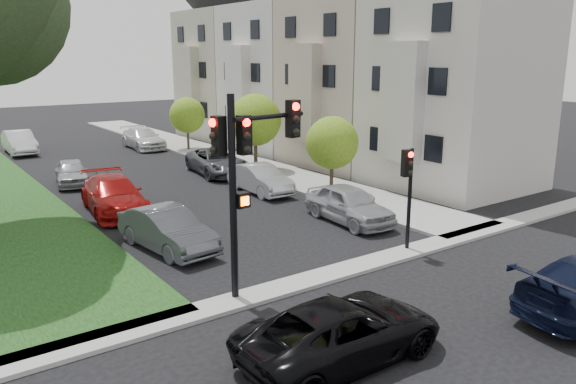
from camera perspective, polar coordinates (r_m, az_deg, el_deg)
ground at (r=16.56m, az=10.27°, el=-10.13°), size 140.00×140.00×0.00m
sidewalk_right at (r=39.29m, az=-8.13°, el=4.00°), size 3.50×44.00×0.12m
sidewalk_cross at (r=17.86m, az=5.66°, el=-7.94°), size 60.00×1.00×0.12m
house_a at (r=29.83m, az=16.83°, el=13.77°), size 7.70×7.55×15.97m
house_b at (r=34.96m, az=6.83°, el=14.17°), size 7.70×7.55×15.97m
house_c at (r=40.83m, az=-0.48°, el=14.20°), size 7.70×7.55×15.97m
house_d at (r=47.17m, az=-5.88°, el=14.07°), size 7.70×7.55×15.97m
small_tree_a at (r=27.05m, az=4.50°, el=5.01°), size 2.55×2.55×3.82m
small_tree_b at (r=32.52m, az=-3.35°, el=7.31°), size 3.00×3.00×4.50m
small_tree_c at (r=40.41m, az=-10.21°, el=7.68°), size 2.50×2.50×3.75m
traffic_signal_main at (r=15.04m, az=-4.29°, el=3.29°), size 2.78×0.73×5.68m
traffic_signal_secondary at (r=19.27m, az=12.10°, el=1.11°), size 0.49×0.39×3.62m
car_cross_near at (r=12.88m, az=5.44°, el=-13.87°), size 4.94×2.28×1.37m
car_parked_0 at (r=22.86m, az=6.22°, el=-1.23°), size 2.14×4.58×1.52m
car_parked_1 at (r=27.62m, az=-2.84°, el=1.34°), size 1.59×4.28×1.40m
car_parked_2 at (r=32.18m, az=-7.17°, el=3.07°), size 3.08×5.49×1.45m
car_parked_4 at (r=42.18m, az=-14.50°, el=5.29°), size 2.23×5.10×1.46m
car_parked_5 at (r=19.98m, az=-12.16°, el=-3.75°), size 2.11×4.64×1.47m
car_parked_6 at (r=25.26m, az=-17.29°, el=-0.30°), size 2.78×5.54×1.54m
car_parked_7 at (r=31.46m, az=-21.13°, el=1.87°), size 2.27×4.08×1.31m
car_parked_9 at (r=42.86m, az=-25.63°, el=4.57°), size 1.70×4.77×1.57m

